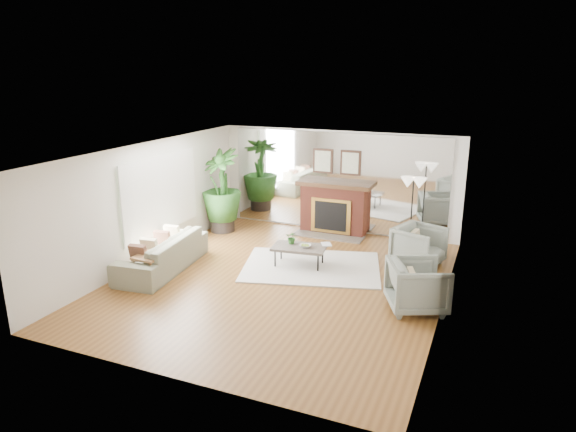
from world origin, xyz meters
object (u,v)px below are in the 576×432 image
at_px(armchair_back, 419,246).
at_px(potted_ficus, 221,188).
at_px(fireplace, 333,207).
at_px(sofa, 162,253).
at_px(side_table, 149,260).
at_px(floor_lamp, 413,189).
at_px(armchair_front, 417,286).
at_px(coffee_table, 299,248).

distance_m(armchair_back, potted_ficus, 4.96).
xyz_separation_m(fireplace, armchair_back, (2.29, -1.37, -0.25)).
distance_m(sofa, side_table, 0.75).
distance_m(fireplace, floor_lamp, 2.28).
bearing_deg(sofa, armchair_front, 85.65).
xyz_separation_m(sofa, side_table, (0.23, -0.70, 0.13)).
height_order(potted_ficus, floor_lamp, potted_ficus).
bearing_deg(floor_lamp, armchair_front, -77.68).
distance_m(armchair_back, floor_lamp, 1.25).
relative_size(fireplace, sofa, 0.87).
bearing_deg(side_table, sofa, 107.87).
height_order(fireplace, armchair_front, fireplace).
distance_m(fireplace, armchair_back, 2.68).
xyz_separation_m(coffee_table, side_table, (-2.27, -1.92, 0.08)).
bearing_deg(potted_ficus, fireplace, 19.55).
bearing_deg(fireplace, potted_ficus, -160.45).
bearing_deg(fireplace, armchair_back, -30.80).
bearing_deg(potted_ficus, armchair_back, -5.18).
distance_m(armchair_front, floor_lamp, 2.97).
bearing_deg(floor_lamp, side_table, -139.80).
height_order(fireplace, side_table, fireplace).
relative_size(armchair_back, potted_ficus, 0.44).
bearing_deg(sofa, coffee_table, 109.94).
bearing_deg(fireplace, coffee_table, -88.93).
xyz_separation_m(coffee_table, armchair_front, (2.56, -1.07, 0.03)).
bearing_deg(fireplace, side_table, -117.25).
distance_m(side_table, floor_lamp, 5.62).
xyz_separation_m(potted_ficus, floor_lamp, (4.60, 0.18, 0.35)).
distance_m(sofa, armchair_back, 5.25).
xyz_separation_m(armchair_front, potted_ficus, (-5.20, 2.55, 0.68)).
bearing_deg(armchair_front, floor_lamp, -11.67).
xyz_separation_m(sofa, armchair_back, (4.74, 2.25, 0.07)).
relative_size(coffee_table, armchair_front, 1.22).
height_order(armchair_back, floor_lamp, floor_lamp).
relative_size(coffee_table, floor_lamp, 0.67).
bearing_deg(side_table, potted_ficus, 96.31).
xyz_separation_m(sofa, armchair_front, (5.05, 0.15, 0.08)).
bearing_deg(fireplace, armchair_front, -53.15).
height_order(armchair_front, side_table, armchair_front).
xyz_separation_m(armchair_back, floor_lamp, (-0.29, 0.62, 1.04)).
relative_size(sofa, side_table, 4.17).
bearing_deg(coffee_table, armchair_front, -22.65).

